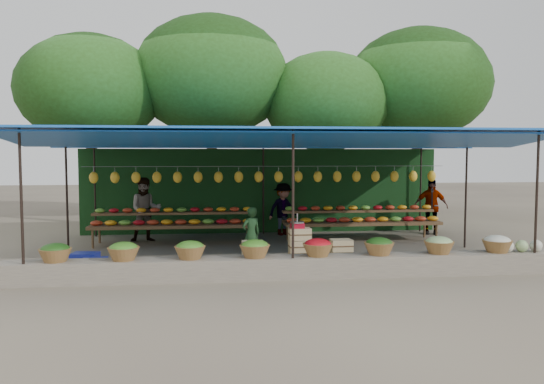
{
  "coord_description": "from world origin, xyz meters",
  "views": [
    {
      "loc": [
        -1.47,
        -12.54,
        2.32
      ],
      "look_at": [
        -0.05,
        0.2,
        1.42
      ],
      "focal_mm": 35.0,
      "sensor_mm": 36.0,
      "label": 1
    }
  ],
  "objects": [
    {
      "name": "ground",
      "position": [
        0.0,
        0.0,
        0.0
      ],
      "size": [
        60.0,
        60.0,
        0.0
      ],
      "primitive_type": "plane",
      "color": "brown",
      "rests_on": "ground"
    },
    {
      "name": "stall_canopy",
      "position": [
        0.0,
        0.07,
        2.68
      ],
      "size": [
        10.8,
        6.6,
        2.82
      ],
      "color": "black",
      "rests_on": "ground"
    },
    {
      "name": "produce_baskets",
      "position": [
        -0.1,
        -2.75,
        0.56
      ],
      "size": [
        8.98,
        0.58,
        0.34
      ],
      "color": "brown",
      "rests_on": "stone_curb"
    },
    {
      "name": "fruit_table_left",
      "position": [
        -2.49,
        1.35,
        0.61
      ],
      "size": [
        4.21,
        0.95,
        0.93
      ],
      "color": "#513C20",
      "rests_on": "ground"
    },
    {
      "name": "netting_backdrop",
      "position": [
        0.0,
        3.15,
        1.25
      ],
      "size": [
        10.6,
        0.06,
        2.5
      ],
      "primitive_type": "cube",
      "color": "#18451C",
      "rests_on": "ground"
    },
    {
      "name": "blue_crate_front",
      "position": [
        -3.79,
        -1.92,
        0.14
      ],
      "size": [
        0.53,
        0.41,
        0.29
      ],
      "primitive_type": "cube",
      "rotation": [
        0.0,
        0.0,
        0.15
      ],
      "color": "navy",
      "rests_on": "ground"
    },
    {
      "name": "fruit_table_right",
      "position": [
        2.51,
        1.35,
        0.61
      ],
      "size": [
        4.21,
        0.95,
        0.93
      ],
      "color": "#513C20",
      "rests_on": "ground"
    },
    {
      "name": "stone_curb",
      "position": [
        0.0,
        -2.75,
        0.2
      ],
      "size": [
        10.6,
        0.55,
        0.4
      ],
      "primitive_type": "cube",
      "color": "#655A51",
      "rests_on": "ground"
    },
    {
      "name": "customer_left",
      "position": [
        -3.27,
        1.84,
        0.86
      ],
      "size": [
        0.93,
        0.77,
        1.72
      ],
      "primitive_type": "imported",
      "rotation": [
        0.0,
        0.0,
        0.16
      ],
      "color": "slate",
      "rests_on": "ground"
    },
    {
      "name": "vendor_seated",
      "position": [
        -0.66,
        -1.21,
        0.6
      ],
      "size": [
        0.52,
        0.45,
        1.2
      ],
      "primitive_type": "imported",
      "rotation": [
        0.0,
        0.0,
        3.58
      ],
      "color": "#19381B",
      "rests_on": "ground"
    },
    {
      "name": "weighing_scale",
      "position": [
        0.3,
        -1.53,
        0.85
      ],
      "size": [
        0.3,
        0.3,
        0.32
      ],
      "color": "red",
      "rests_on": "crate_counter"
    },
    {
      "name": "crate_counter",
      "position": [
        0.33,
        -1.53,
        0.31
      ],
      "size": [
        2.36,
        0.35,
        0.77
      ],
      "color": "tan",
      "rests_on": "ground"
    },
    {
      "name": "customer_right",
      "position": [
        4.89,
        2.31,
        0.82
      ],
      "size": [
        1.03,
        0.68,
        1.63
      ],
      "primitive_type": "imported",
      "rotation": [
        0.0,
        0.0,
        -0.32
      ],
      "color": "slate",
      "rests_on": "ground"
    },
    {
      "name": "tree_row",
      "position": [
        0.5,
        6.09,
        4.7
      ],
      "size": [
        16.51,
        5.5,
        7.12
      ],
      "color": "#362013",
      "rests_on": "ground"
    },
    {
      "name": "blue_crate_back",
      "position": [
        -4.1,
        -1.43,
        0.16
      ],
      "size": [
        0.57,
        0.44,
        0.31
      ],
      "primitive_type": "cube",
      "rotation": [
        0.0,
        0.0,
        -0.14
      ],
      "color": "navy",
      "rests_on": "ground"
    },
    {
      "name": "customer_mid",
      "position": [
        0.55,
        2.58,
        0.75
      ],
      "size": [
        1.12,
        0.92,
        1.51
      ],
      "primitive_type": "imported",
      "rotation": [
        0.0,
        0.0,
        0.43
      ],
      "color": "slate",
      "rests_on": "ground"
    }
  ]
}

